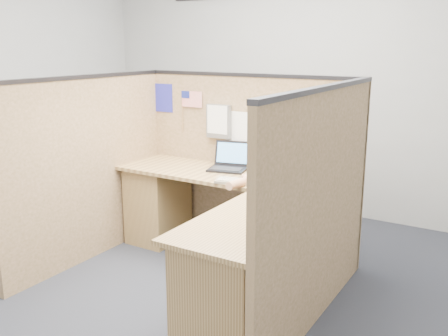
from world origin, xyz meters
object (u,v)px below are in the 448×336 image
Objects in this scene: laptop at (231,163)px; mouse at (248,179)px; l_desk at (223,231)px; keyboard at (241,182)px.

mouse is (0.32, -0.28, -0.04)m from laptop.
laptop is (-0.25, 0.54, 0.39)m from l_desk.
laptop is 0.87× the size of keyboard.
l_desk is at bearing -105.16° from mouse.
l_desk is 0.40m from keyboard.
l_desk is 20.24× the size of mouse.
keyboard is 4.35× the size of mouse.
l_desk is 4.65× the size of keyboard.
laptop reaches higher than keyboard.
laptop is 3.77× the size of mouse.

